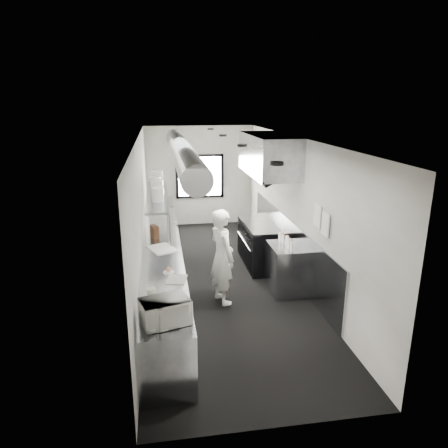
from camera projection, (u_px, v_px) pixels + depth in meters
name	position (u px, v px, depth m)	size (l,w,h in m)	color
floor	(221.00, 279.00, 8.35)	(3.00, 8.00, 0.01)	black
ceiling	(221.00, 138.00, 7.55)	(3.00, 8.00, 0.01)	beige
wall_back	(200.00, 176.00, 11.74)	(3.00, 0.02, 2.80)	beige
wall_front	(280.00, 314.00, 4.17)	(3.00, 0.02, 2.80)	beige
wall_left	(141.00, 216.00, 7.73)	(0.02, 8.00, 2.80)	beige
wall_right	(296.00, 209.00, 8.18)	(0.02, 8.00, 2.80)	beige
wall_cladding	(288.00, 245.00, 8.70)	(0.03, 5.50, 1.10)	gray
hvac_duct	(181.00, 150.00, 7.90)	(0.40, 0.40, 6.40)	gray
service_window	(200.00, 176.00, 11.71)	(1.36, 0.05, 1.25)	white
exhaust_hood	(268.00, 155.00, 8.50)	(0.81, 2.20, 0.88)	gray
prep_counter	(163.00, 272.00, 7.58)	(0.70, 6.00, 0.90)	gray
pass_shelf	(157.00, 196.00, 8.68)	(0.45, 3.00, 0.68)	gray
range	(263.00, 243.00, 9.04)	(0.88, 1.60, 0.94)	black
bottle_station	(287.00, 269.00, 7.74)	(0.65, 0.80, 0.90)	gray
far_work_table	(160.00, 218.00, 11.08)	(0.70, 1.20, 0.90)	gray
notice_sheet_a	(318.00, 216.00, 6.98)	(0.02, 0.28, 0.38)	white
notice_sheet_b	(325.00, 224.00, 6.67)	(0.02, 0.28, 0.38)	white
line_cook	(222.00, 257.00, 7.22)	(0.62, 0.41, 1.70)	white
microwave	(165.00, 311.00, 4.93)	(0.52, 0.40, 0.31)	white
deli_tub_a	(149.00, 306.00, 5.28)	(0.14, 0.14, 0.10)	#B3BDAE
deli_tub_b	(151.00, 292.00, 5.69)	(0.13, 0.13, 0.09)	#B3BDAE
newspaper	(176.00, 279.00, 6.18)	(0.29, 0.36, 0.01)	silver
small_plate	(169.00, 272.00, 6.43)	(0.17, 0.17, 0.01)	white
pastry	(169.00, 269.00, 6.42)	(0.08, 0.08, 0.08)	tan
cutting_board	(162.00, 249.00, 7.44)	(0.40, 0.53, 0.02)	white
knife_block	(155.00, 232.00, 8.02)	(0.10, 0.22, 0.24)	#4F311C
plate_stack_a	(158.00, 195.00, 8.05)	(0.24, 0.24, 0.27)	white
plate_stack_b	(157.00, 188.00, 8.47)	(0.26, 0.26, 0.34)	white
plate_stack_c	(155.00, 185.00, 8.83)	(0.23, 0.23, 0.33)	white
plate_stack_d	(157.00, 179.00, 9.30)	(0.25, 0.25, 0.39)	white
squeeze_bottle_a	(292.00, 247.00, 7.31)	(0.06, 0.06, 0.17)	white
squeeze_bottle_b	(289.00, 243.00, 7.45)	(0.06, 0.06, 0.19)	white
squeeze_bottle_c	(287.00, 240.00, 7.63)	(0.06, 0.06, 0.18)	white
squeeze_bottle_d	(283.00, 239.00, 7.75)	(0.05, 0.05, 0.16)	white
squeeze_bottle_e	(280.00, 237.00, 7.81)	(0.06, 0.06, 0.19)	white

